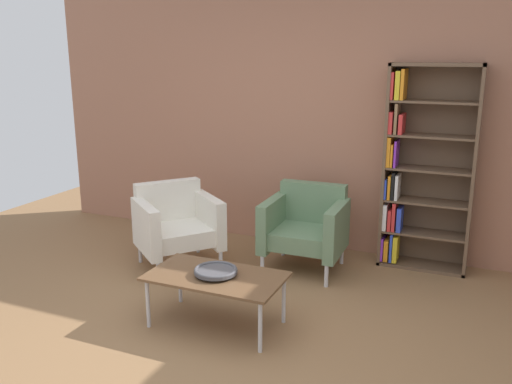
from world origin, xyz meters
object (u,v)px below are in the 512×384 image
(decorative_bowl, at_px, (216,271))
(coffee_table_low, at_px, (216,279))
(armchair_by_bookshelf, at_px, (306,226))
(armchair_near_window, at_px, (176,223))
(bookshelf_tall, at_px, (421,170))

(decorative_bowl, bearing_deg, coffee_table_low, -90.00)
(decorative_bowl, relative_size, armchair_by_bookshelf, 0.41)
(decorative_bowl, relative_size, armchair_near_window, 0.34)
(coffee_table_low, bearing_deg, armchair_by_bookshelf, 78.91)
(decorative_bowl, distance_m, armchair_near_window, 1.28)
(bookshelf_tall, xyz_separation_m, armchair_near_window, (-2.10, -0.90, -0.52))
(coffee_table_low, xyz_separation_m, armchair_by_bookshelf, (0.26, 1.33, 0.05))
(bookshelf_tall, height_order, coffee_table_low, bookshelf_tall)
(decorative_bowl, xyz_separation_m, armchair_by_bookshelf, (0.26, 1.33, -0.02))
(bookshelf_tall, xyz_separation_m, armchair_by_bookshelf, (-0.94, -0.48, -0.52))
(coffee_table_low, bearing_deg, armchair_near_window, 134.33)
(bookshelf_tall, xyz_separation_m, coffee_table_low, (-1.20, -1.81, -0.56))
(coffee_table_low, xyz_separation_m, armchair_near_window, (-0.89, 0.92, 0.05))
(coffee_table_low, height_order, decorative_bowl, decorative_bowl)
(armchair_by_bookshelf, bearing_deg, coffee_table_low, -102.18)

